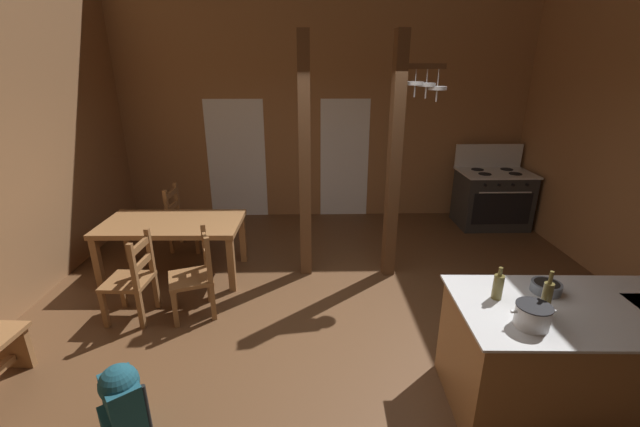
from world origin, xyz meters
TOP-DOWN VIEW (x-y plane):
  - ground_plane at (0.00, 0.00)m, footprint 7.65×7.95m
  - wall_back at (0.00, 3.65)m, footprint 7.65×0.14m
  - glazed_door_back_left at (-1.54, 3.57)m, footprint 1.00×0.01m
  - glazed_panel_back_right at (0.34, 3.57)m, footprint 0.84×0.01m
  - kitchen_island at (1.88, -0.93)m, footprint 2.19×1.04m
  - stove_range at (2.79, 2.98)m, footprint 1.14×0.82m
  - support_post_with_pot_rack at (0.77, 1.31)m, footprint 0.65×0.26m
  - support_post_center at (-0.33, 1.37)m, footprint 0.14×0.14m
  - dining_table at (-1.99, 1.33)m, footprint 1.72×0.94m
  - ladderback_chair_near_window at (-2.12, 2.17)m, footprint 0.47×0.47m
  - ladderback_chair_by_post at (-2.13, 0.39)m, footprint 0.47×0.47m
  - ladderback_chair_at_table_end at (-1.50, 0.46)m, footprint 0.56×0.56m
  - backpack at (-1.62, -1.10)m, footprint 0.39×0.39m
  - stockpot_on_counter at (1.20, -1.13)m, footprint 0.30×0.23m
  - mixing_bowl_on_counter at (1.54, -0.70)m, footprint 0.22×0.22m
  - bottle_tall_on_counter at (1.35, -1.02)m, footprint 0.07×0.07m
  - bottle_short_on_counter at (1.12, -0.78)m, footprint 0.08×0.08m

SIDE VIEW (x-z plane):
  - ground_plane at x=0.00m, z-range -0.10..0.00m
  - backpack at x=-1.62m, z-range 0.02..0.61m
  - ladderback_chair_near_window at x=-2.12m, z-range -0.02..0.93m
  - ladderback_chair_by_post at x=-2.13m, z-range -0.02..0.93m
  - ladderback_chair_at_table_end at x=-1.50m, z-range -0.02..0.93m
  - kitchen_island at x=1.88m, z-range 0.00..0.91m
  - stove_range at x=2.79m, z-range -0.18..1.14m
  - dining_table at x=-1.99m, z-range 0.28..1.02m
  - mixing_bowl_on_counter at x=1.54m, z-range 0.91..0.99m
  - stockpot_on_counter at x=1.20m, z-range 0.91..1.07m
  - bottle_short_on_counter at x=1.12m, z-range 0.88..1.14m
  - glazed_door_back_left at x=-1.54m, z-range 0.00..2.05m
  - glazed_panel_back_right at x=0.34m, z-range 0.00..2.05m
  - bottle_tall_on_counter at x=1.35m, z-range 0.87..1.22m
  - support_post_center at x=-0.33m, z-range 0.00..2.94m
  - support_post_with_pot_rack at x=0.77m, z-range 0.11..3.05m
  - wall_back at x=0.00m, z-range 0.00..4.59m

